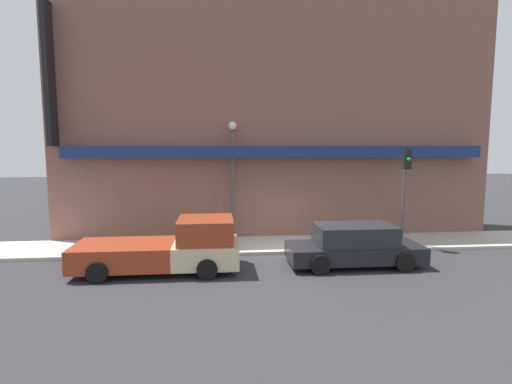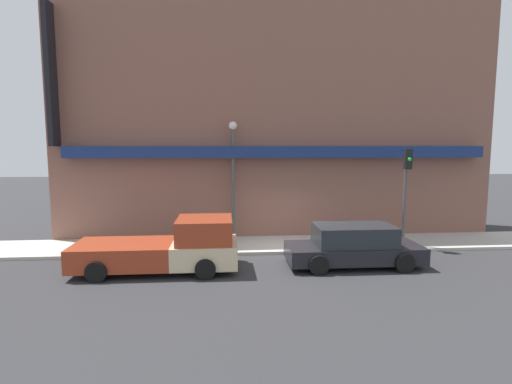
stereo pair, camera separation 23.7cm
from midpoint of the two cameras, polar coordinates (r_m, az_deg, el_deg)
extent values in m
plane|color=#2D2D30|center=(15.68, 5.03, -8.90)|extent=(80.00, 80.00, 0.00)
cube|color=#B7B2A8|center=(16.96, 4.26, -7.47)|extent=(36.00, 2.71, 0.12)
cube|color=brown|center=(19.32, 3.08, 11.23)|extent=(19.80, 3.00, 11.46)
cube|color=navy|center=(17.49, 3.83, 5.74)|extent=(18.22, 0.60, 0.50)
cube|color=black|center=(18.71, -26.93, 14.70)|extent=(0.20, 0.80, 5.75)
cube|color=beige|center=(13.80, -6.81, -8.54)|extent=(2.16, 2.07, 0.76)
cube|color=#9E381E|center=(13.62, -6.85, -5.38)|extent=(1.83, 1.90, 0.80)
cube|color=#9E381E|center=(14.17, -17.90, -8.42)|extent=(3.24, 2.07, 0.76)
cylinder|color=black|center=(14.87, -6.43, -8.47)|extent=(0.66, 0.22, 0.66)
cylinder|color=black|center=(12.88, -6.72, -10.89)|extent=(0.66, 0.22, 0.66)
cylinder|color=black|center=(15.34, -19.15, -8.33)|extent=(0.66, 0.22, 0.66)
cylinder|color=black|center=(13.43, -21.38, -10.57)|extent=(0.66, 0.22, 0.66)
cube|color=black|center=(14.58, 14.19, -8.36)|extent=(4.67, 1.79, 0.55)
cube|color=#23282D|center=(14.43, 14.26, -5.97)|extent=(2.71, 1.61, 0.69)
cylinder|color=black|center=(15.93, 18.11, -7.74)|extent=(0.66, 0.22, 0.66)
cylinder|color=black|center=(14.35, 20.90, -9.44)|extent=(0.66, 0.22, 0.66)
cylinder|color=black|center=(15.06, 7.79, -8.29)|extent=(0.66, 0.22, 0.66)
cylinder|color=black|center=(13.39, 9.46, -10.25)|extent=(0.66, 0.22, 0.66)
cylinder|color=#196633|center=(16.17, -10.39, -7.02)|extent=(0.18, 0.18, 0.56)
sphere|color=#196633|center=(16.09, -10.42, -5.77)|extent=(0.17, 0.17, 0.17)
cylinder|color=#4C4C4C|center=(17.26, -2.87, 0.98)|extent=(0.14, 0.14, 4.73)
sphere|color=silver|center=(17.19, -2.93, 9.45)|extent=(0.36, 0.36, 0.36)
cylinder|color=#4C4C4C|center=(17.30, 20.83, -0.77)|extent=(0.12, 0.12, 3.93)
cube|color=black|center=(17.03, 21.28, 4.40)|extent=(0.28, 0.20, 0.80)
sphere|color=green|center=(16.93, 21.46, 4.38)|extent=(0.16, 0.16, 0.16)
camera|label=1|loc=(0.12, -89.58, 0.05)|focal=28.00mm
camera|label=2|loc=(0.12, 90.42, -0.05)|focal=28.00mm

